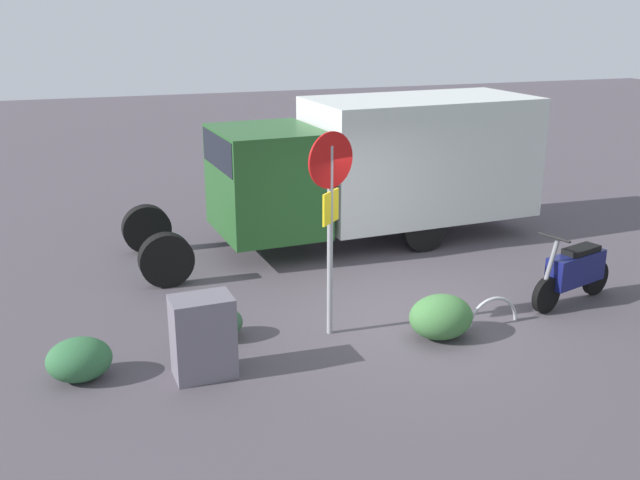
% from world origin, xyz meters
% --- Properties ---
extents(ground_plane, '(60.00, 60.00, 0.00)m').
position_xyz_m(ground_plane, '(0.00, 0.00, 0.00)').
color(ground_plane, '#4E464F').
extents(box_truck_near, '(8.00, 2.70, 2.76)m').
position_xyz_m(box_truck_near, '(-0.94, -3.45, 1.55)').
color(box_truck_near, black).
rests_on(box_truck_near, ground).
extents(motorcycle, '(1.75, 0.78, 1.20)m').
position_xyz_m(motorcycle, '(-2.66, 0.52, 0.52)').
color(motorcycle, black).
rests_on(motorcycle, ground).
extents(stop_sign, '(0.71, 0.33, 2.88)m').
position_xyz_m(stop_sign, '(1.30, 0.39, 1.91)').
color(stop_sign, '#9E9EA3').
rests_on(stop_sign, ground).
extents(utility_cabinet, '(0.78, 0.56, 1.05)m').
position_xyz_m(utility_cabinet, '(3.20, 1.05, 0.52)').
color(utility_cabinet, slate).
rests_on(utility_cabinet, ground).
extents(bike_rack_hoop, '(0.85, 0.11, 0.85)m').
position_xyz_m(bike_rack_hoop, '(-1.06, 0.85, 0.00)').
color(bike_rack_hoop, '#B7B7BC').
rests_on(bike_rack_hoop, ground).
extents(shrub_near_sign, '(0.68, 0.55, 0.46)m').
position_xyz_m(shrub_near_sign, '(2.83, 0.06, 0.23)').
color(shrub_near_sign, '#365A3E').
rests_on(shrub_near_sign, ground).
extents(shrub_mid_verge, '(0.80, 0.65, 0.54)m').
position_xyz_m(shrub_mid_verge, '(4.68, 0.68, 0.27)').
color(shrub_mid_verge, '#31683D').
rests_on(shrub_mid_verge, ground).
extents(shrub_by_tree, '(0.91, 0.75, 0.62)m').
position_xyz_m(shrub_by_tree, '(-0.11, 1.01, 0.31)').
color(shrub_by_tree, '#42783E').
rests_on(shrub_by_tree, ground).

